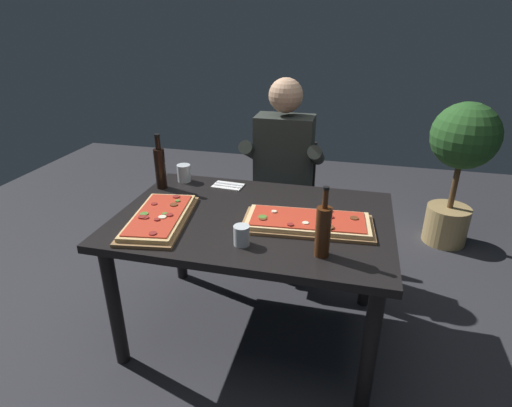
# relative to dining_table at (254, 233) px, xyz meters

# --- Properties ---
(ground_plane) EXTENTS (6.40, 6.40, 0.00)m
(ground_plane) POSITION_rel_dining_table_xyz_m (0.00, 0.00, -0.64)
(ground_plane) COLOR #2D2D33
(dining_table) EXTENTS (1.40, 0.96, 0.74)m
(dining_table) POSITION_rel_dining_table_xyz_m (0.00, 0.00, 0.00)
(dining_table) COLOR black
(dining_table) RESTS_ON ground_plane
(pizza_rectangular_front) EXTENTS (0.66, 0.33, 0.05)m
(pizza_rectangular_front) POSITION_rel_dining_table_xyz_m (0.28, -0.04, 0.12)
(pizza_rectangular_front) COLOR olive
(pizza_rectangular_front) RESTS_ON dining_table
(pizza_rectangular_left) EXTENTS (0.35, 0.59, 0.05)m
(pizza_rectangular_left) POSITION_rel_dining_table_xyz_m (-0.45, -0.17, 0.12)
(pizza_rectangular_left) COLOR olive
(pizza_rectangular_left) RESTS_ON dining_table
(wine_bottle_dark) EXTENTS (0.07, 0.07, 0.32)m
(wine_bottle_dark) POSITION_rel_dining_table_xyz_m (0.37, -0.29, 0.22)
(wine_bottle_dark) COLOR #47230F
(wine_bottle_dark) RESTS_ON dining_table
(oil_bottle_amber) EXTENTS (0.06, 0.06, 0.33)m
(oil_bottle_amber) POSITION_rel_dining_table_xyz_m (-0.63, 0.24, 0.23)
(oil_bottle_amber) COLOR black
(oil_bottle_amber) RESTS_ON dining_table
(tumbler_near_camera) EXTENTS (0.07, 0.07, 0.09)m
(tumbler_near_camera) POSITION_rel_dining_table_xyz_m (0.02, -0.29, 0.14)
(tumbler_near_camera) COLOR silver
(tumbler_near_camera) RESTS_ON dining_table
(tumbler_far_side) EXTENTS (0.08, 0.08, 0.11)m
(tumbler_far_side) POSITION_rel_dining_table_xyz_m (-0.54, 0.38, 0.15)
(tumbler_far_side) COLOR silver
(tumbler_far_side) RESTS_ON dining_table
(napkin_cutlery_set) EXTENTS (0.19, 0.12, 0.01)m
(napkin_cutlery_set) POSITION_rel_dining_table_xyz_m (-0.25, 0.35, 0.10)
(napkin_cutlery_set) COLOR white
(napkin_cutlery_set) RESTS_ON dining_table
(diner_chair) EXTENTS (0.44, 0.44, 0.87)m
(diner_chair) POSITION_rel_dining_table_xyz_m (0.01, 0.86, -0.16)
(diner_chair) COLOR black
(diner_chair) RESTS_ON ground_plane
(seated_diner) EXTENTS (0.53, 0.41, 1.33)m
(seated_diner) POSITION_rel_dining_table_xyz_m (0.01, 0.74, 0.10)
(seated_diner) COLOR #23232D
(seated_diner) RESTS_ON ground_plane
(potted_plant_corner) EXTENTS (0.49, 0.49, 1.12)m
(potted_plant_corner) POSITION_rel_dining_table_xyz_m (1.25, 1.37, 0.07)
(potted_plant_corner) COLOR tan
(potted_plant_corner) RESTS_ON ground_plane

